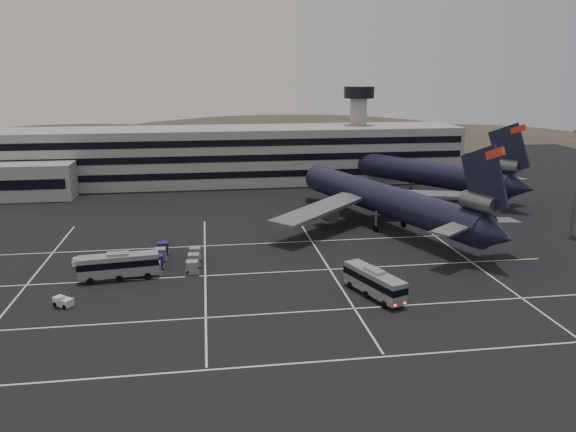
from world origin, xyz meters
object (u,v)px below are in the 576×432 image
object	(u,v)px
trijet_main	(386,200)
bus_near	(374,281)
bus_far	(119,265)
tug_a	(78,262)
uld_cluster	(174,259)

from	to	relation	value
trijet_main	bus_near	xyz separation A→B (m)	(-11.57, -31.21, -3.24)
bus_near	bus_far	size ratio (longest dim) A/B	0.95
tug_a	uld_cluster	bearing A→B (deg)	-2.46
bus_far	uld_cluster	size ratio (longest dim) A/B	0.91
bus_near	uld_cluster	size ratio (longest dim) A/B	0.87
trijet_main	tug_a	bearing A→B (deg)	174.88
bus_near	tug_a	world-z (taller)	bus_near
bus_far	tug_a	world-z (taller)	bus_far
bus_near	uld_cluster	xyz separation A→B (m)	(-26.04, 15.82, -1.06)
bus_near	bus_far	bearing A→B (deg)	141.15
bus_near	bus_far	world-z (taller)	bus_far
bus_near	bus_far	xyz separation A→B (m)	(-33.28, 11.10, 0.09)
bus_far	bus_near	bearing A→B (deg)	-115.32
tug_a	bus_near	bearing A→B (deg)	-18.93
bus_far	uld_cluster	distance (m)	8.72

